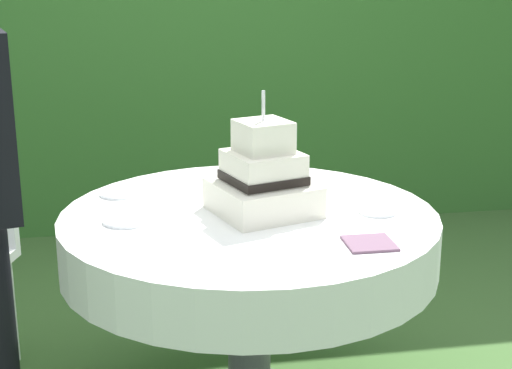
{
  "coord_description": "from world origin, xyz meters",
  "views": [
    {
      "loc": [
        -0.42,
        -2.47,
        1.6
      ],
      "look_at": [
        0.02,
        0.0,
        0.86
      ],
      "focal_mm": 54.92,
      "sensor_mm": 36.0,
      "label": 1
    }
  ],
  "objects_px": {
    "serving_plate_near": "(378,211)",
    "napkin_stack": "(370,243)",
    "serving_plate_left": "(126,221)",
    "cake_table": "(249,244)",
    "wedding_cake": "(263,179)",
    "serving_plate_far": "(118,194)"
  },
  "relations": [
    {
      "from": "serving_plate_near",
      "to": "napkin_stack",
      "type": "xyz_separation_m",
      "value": [
        -0.12,
        -0.29,
        -0.0
      ]
    },
    {
      "from": "serving_plate_near",
      "to": "serving_plate_left",
      "type": "xyz_separation_m",
      "value": [
        -0.84,
        0.05,
        0.0
      ]
    },
    {
      "from": "cake_table",
      "to": "wedding_cake",
      "type": "relative_size",
      "value": 3.07
    },
    {
      "from": "serving_plate_near",
      "to": "serving_plate_left",
      "type": "bearing_deg",
      "value": 176.85
    },
    {
      "from": "wedding_cake",
      "to": "serving_plate_far",
      "type": "distance_m",
      "value": 0.57
    },
    {
      "from": "serving_plate_far",
      "to": "napkin_stack",
      "type": "relative_size",
      "value": 0.92
    },
    {
      "from": "cake_table",
      "to": "serving_plate_far",
      "type": "bearing_deg",
      "value": 146.2
    },
    {
      "from": "serving_plate_far",
      "to": "serving_plate_left",
      "type": "height_order",
      "value": "same"
    },
    {
      "from": "serving_plate_far",
      "to": "napkin_stack",
      "type": "distance_m",
      "value": 0.98
    },
    {
      "from": "serving_plate_far",
      "to": "serving_plate_left",
      "type": "relative_size",
      "value": 0.89
    },
    {
      "from": "wedding_cake",
      "to": "serving_plate_far",
      "type": "bearing_deg",
      "value": 149.43
    },
    {
      "from": "wedding_cake",
      "to": "napkin_stack",
      "type": "distance_m",
      "value": 0.46
    },
    {
      "from": "serving_plate_left",
      "to": "napkin_stack",
      "type": "height_order",
      "value": "serving_plate_left"
    },
    {
      "from": "serving_plate_far",
      "to": "serving_plate_left",
      "type": "distance_m",
      "value": 0.31
    },
    {
      "from": "cake_table",
      "to": "serving_plate_near",
      "type": "relative_size",
      "value": 9.73
    },
    {
      "from": "wedding_cake",
      "to": "serving_plate_near",
      "type": "relative_size",
      "value": 3.17
    },
    {
      "from": "wedding_cake",
      "to": "napkin_stack",
      "type": "height_order",
      "value": "wedding_cake"
    },
    {
      "from": "wedding_cake",
      "to": "napkin_stack",
      "type": "bearing_deg",
      "value": -54.61
    },
    {
      "from": "cake_table",
      "to": "wedding_cake",
      "type": "bearing_deg",
      "value": 4.98
    },
    {
      "from": "serving_plate_near",
      "to": "napkin_stack",
      "type": "height_order",
      "value": "serving_plate_near"
    },
    {
      "from": "wedding_cake",
      "to": "serving_plate_left",
      "type": "xyz_separation_m",
      "value": [
        -0.46,
        -0.03,
        -0.11
      ]
    },
    {
      "from": "cake_table",
      "to": "napkin_stack",
      "type": "xyz_separation_m",
      "value": [
        0.31,
        -0.36,
        0.11
      ]
    }
  ]
}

